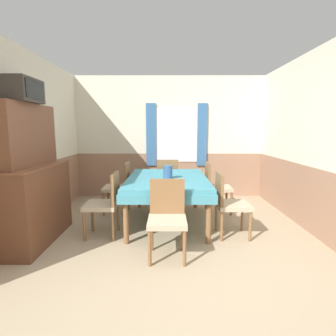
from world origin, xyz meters
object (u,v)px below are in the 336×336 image
dining_table (167,184)px  tv (22,90)px  chair_head_near (166,215)px  chair_right_near (228,201)px  chair_head_window (167,179)px  chair_right_far (214,185)px  chair_left_near (105,202)px  sideboard (32,185)px  chair_left_far (119,185)px  vase (167,172)px

dining_table → tv: 2.31m
chair_head_near → chair_right_near: same height
dining_table → chair_head_window: bearing=90.0°
dining_table → chair_right_far: chair_right_far is taller
chair_head_near → tv: (-1.72, 0.29, 1.45)m
chair_left_near → sideboard: sideboard is taller
dining_table → chair_left_far: 1.01m
dining_table → vase: size_ratio=8.73×
chair_head_near → vase: 1.07m
chair_right_near → sideboard: bearing=-86.0°
chair_head_near → chair_left_near: bearing=-34.3°
chair_head_window → tv: size_ratio=1.74×
chair_left_far → chair_right_near: bearing=-121.9°
sideboard → vase: size_ratio=8.86×
sideboard → tv: 1.19m
chair_right_near → chair_left_near: 1.70m
chair_right_far → tv: (-2.57, -1.34, 1.45)m
chair_head_window → chair_left_far: same height
chair_right_far → vase: vase is taller
chair_head_near → sideboard: 1.81m
dining_table → sideboard: size_ratio=0.99×
chair_head_near → chair_right_far: same height
sideboard → vase: sideboard is taller
chair_right_far → dining_table: bearing=-58.1°
chair_head_window → chair_right_near: (0.85, -1.63, 0.00)m
chair_left_far → chair_head_window: bearing=-55.7°
chair_right_near → chair_right_far: (0.00, 1.06, 0.00)m
chair_right_near → chair_left_near: same height
vase → chair_head_window: bearing=90.4°
chair_right_far → sideboard: bearing=-64.5°
chair_head_near → tv: 2.27m
chair_head_window → sideboard: sideboard is taller
dining_table → chair_head_window: size_ratio=1.98×
chair_left_near → chair_left_far: bearing=0.0°
dining_table → chair_left_near: (-0.85, -0.53, -0.14)m
chair_head_window → chair_left_far: size_ratio=1.00×
chair_head_window → chair_right_near: size_ratio=1.00×
chair_left_far → chair_right_far: 1.70m
chair_left_far → sideboard: 1.55m
dining_table → chair_left_far: chair_left_far is taller
dining_table → chair_right_far: size_ratio=1.98×
sideboard → vase: (1.75, 0.61, 0.07)m
chair_head_window → chair_head_near: size_ratio=1.00×
chair_head_near → chair_right_far: size_ratio=1.00×
dining_table → chair_left_far: bearing=148.1°
chair_head_window → chair_right_far: 1.03m
tv → vase: tv is taller
chair_head_window → chair_left_near: size_ratio=1.00×
sideboard → vase: 1.86m
dining_table → tv: (-1.72, -0.81, 1.31)m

